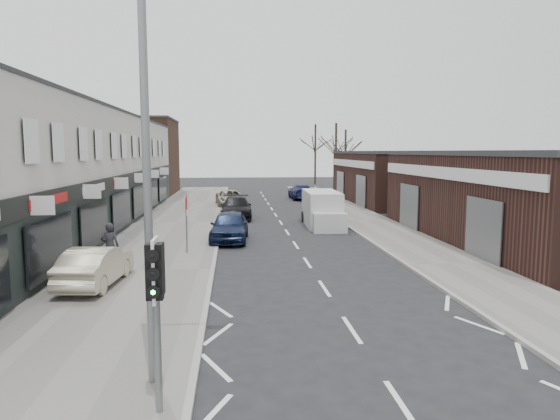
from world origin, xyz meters
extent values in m
plane|color=black|center=(0.00, 0.00, 0.00)|extent=(160.00, 160.00, 0.00)
cube|color=slate|center=(-6.75, 22.00, 0.06)|extent=(5.50, 64.00, 0.12)
cube|color=slate|center=(5.75, 22.00, 0.06)|extent=(3.50, 64.00, 0.12)
cube|color=beige|center=(-13.50, 19.50, 3.55)|extent=(8.00, 41.00, 7.10)
cube|color=#482C1F|center=(-13.50, 45.00, 4.00)|extent=(8.00, 10.00, 8.00)
cube|color=#381F19|center=(12.50, 14.00, 2.25)|extent=(10.00, 18.00, 4.50)
cube|color=#381F19|center=(12.50, 34.00, 2.25)|extent=(10.00, 16.00, 4.50)
cylinder|color=slate|center=(-4.40, -2.00, 1.62)|extent=(0.12, 0.12, 3.00)
cube|color=silver|center=(-4.40, -2.00, 2.67)|extent=(0.05, 0.55, 1.10)
cube|color=black|center=(-4.40, -2.12, 2.67)|extent=(0.28, 0.22, 0.95)
sphere|color=#0CE533|center=(-4.40, -2.24, 2.37)|extent=(0.18, 0.18, 0.18)
cube|color=black|center=(-4.40, -1.88, 2.67)|extent=(0.26, 0.20, 0.90)
cylinder|color=slate|center=(-4.70, -0.80, 4.12)|extent=(0.16, 0.16, 8.00)
cylinder|color=slate|center=(-5.20, 12.00, 1.37)|extent=(0.07, 0.07, 2.50)
cube|color=white|center=(-5.15, 12.00, 1.97)|extent=(0.04, 0.45, 0.25)
cube|color=silver|center=(2.43, 20.41, 1.10)|extent=(2.13, 4.86, 2.19)
cube|color=silver|center=(2.43, 17.59, 0.57)|extent=(1.96, 0.89, 1.15)
cylinder|color=black|center=(1.54, 18.72, 0.37)|extent=(0.23, 0.73, 0.73)
cylinder|color=black|center=(3.33, 18.72, 0.37)|extent=(0.23, 0.73, 0.73)
cylinder|color=black|center=(1.54, 22.09, 0.37)|extent=(0.23, 0.73, 0.73)
cylinder|color=black|center=(3.33, 22.09, 0.37)|extent=(0.23, 0.73, 0.73)
imported|color=#B5AD91|center=(-7.79, 6.71, 0.80)|extent=(1.79, 4.24, 1.36)
imported|color=black|center=(-7.84, 8.96, 1.04)|extent=(0.69, 0.46, 1.85)
imported|color=#131E3C|center=(-3.32, 15.48, 0.79)|extent=(2.16, 4.72, 1.57)
imported|color=black|center=(-2.91, 24.43, 0.75)|extent=(2.16, 5.20, 1.50)
imported|color=#A09C80|center=(-3.40, 32.42, 0.69)|extent=(2.71, 5.12, 1.37)
imported|color=silver|center=(3.07, 24.89, 0.70)|extent=(1.76, 4.34, 1.40)
imported|color=black|center=(3.50, 25.69, 0.69)|extent=(1.96, 4.15, 1.37)
imported|color=#151B43|center=(3.50, 38.10, 0.73)|extent=(2.14, 5.09, 1.47)
camera|label=1|loc=(-3.05, -10.47, 4.68)|focal=32.00mm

